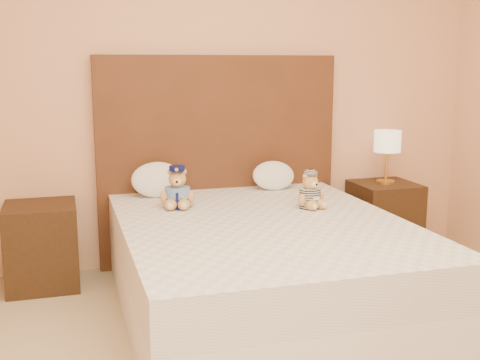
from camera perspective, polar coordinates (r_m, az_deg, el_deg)
name	(u,v)px	position (r m, az deg, el deg)	size (l,w,h in m)	color
bed	(263,267)	(3.55, 2.20, -8.21)	(1.60, 2.00, 0.55)	white
headboard	(219,160)	(4.37, -2.00, 1.88)	(1.75, 0.08, 1.50)	#522B18
nightstand_left	(42,246)	(4.14, -18.27, -5.94)	(0.45, 0.45, 0.55)	#331F10
nightstand_right	(384,218)	(4.75, 13.48, -3.54)	(0.45, 0.45, 0.55)	#331F10
lamp	(387,144)	(4.64, 13.79, 3.33)	(0.20, 0.20, 0.40)	gold
teddy_police	(177,187)	(3.78, -5.96, -0.68)	(0.23, 0.22, 0.26)	#B88847
teddy_prisoner	(310,190)	(3.78, 6.67, -0.95)	(0.20, 0.19, 0.23)	#B88847
pillow_left	(158,178)	(4.12, -7.81, 0.18)	(0.36, 0.23, 0.25)	white
pillow_right	(274,174)	(4.32, 3.20, 0.56)	(0.31, 0.20, 0.22)	white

